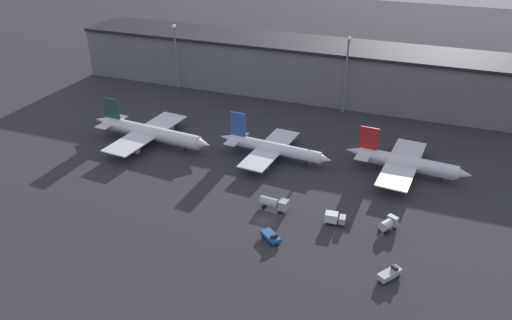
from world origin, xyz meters
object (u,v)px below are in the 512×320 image
service_vehicle_1 (271,236)px  airplane_0 (150,133)px  airplane_1 (273,149)px  service_vehicle_4 (334,218)px  service_vehicle_2 (274,203)px  service_vehicle_3 (390,274)px  service_vehicle_0 (388,224)px  airplane_2 (406,163)px

service_vehicle_1 → airplane_0: bearing=-174.3°
airplane_1 → service_vehicle_1: bearing=-66.6°
airplane_1 → service_vehicle_4: 37.33m
airplane_0 → service_vehicle_4: 70.13m
airplane_1 → service_vehicle_4: airplane_1 is taller
service_vehicle_2 → service_vehicle_3: (31.53, -16.32, -0.51)m
airplane_1 → service_vehicle_2: size_ratio=4.83×
service_vehicle_2 → service_vehicle_0: bearing=7.8°
airplane_0 → service_vehicle_3: size_ratio=7.71×
airplane_1 → service_vehicle_2: bearing=-65.3°
airplane_1 → service_vehicle_0: (38.31, -25.12, -1.53)m
airplane_2 → service_vehicle_4: (-13.55, -31.80, -1.89)m
service_vehicle_1 → service_vehicle_3: service_vehicle_3 is taller
service_vehicle_1 → service_vehicle_0: bearing=67.5°
airplane_1 → service_vehicle_3: airplane_1 is taller
airplane_0 → service_vehicle_0: bearing=-9.8°
airplane_2 → service_vehicle_1: airplane_2 is taller
service_vehicle_1 → service_vehicle_2: 13.24m
service_vehicle_0 → service_vehicle_2: service_vehicle_2 is taller
service_vehicle_0 → service_vehicle_3: (2.73, -17.59, -0.47)m
service_vehicle_4 → airplane_2: bearing=61.2°
service_vehicle_4 → service_vehicle_1: bearing=-141.9°
airplane_0 → service_vehicle_1: (53.87, -34.73, -2.67)m
service_vehicle_4 → airplane_1: bearing=127.4°
service_vehicle_2 → service_vehicle_3: size_ratio=1.32×
service_vehicle_2 → service_vehicle_3: bearing=-22.1°
airplane_2 → service_vehicle_2: (-29.54, -30.98, -1.73)m
airplane_0 → service_vehicle_1: 64.15m
airplane_2 → airplane_1: bearing=-168.4°
service_vehicle_0 → service_vehicle_1: size_ratio=0.92×
airplane_0 → airplane_1: (40.78, 4.39, -0.49)m
service_vehicle_3 → service_vehicle_4: (-15.54, 15.50, 0.35)m
service_vehicle_0 → service_vehicle_4: service_vehicle_0 is taller
airplane_1 → airplane_2: 39.32m
service_vehicle_3 → service_vehicle_0: bearing=43.7°
service_vehicle_0 → service_vehicle_1: bearing=148.4°
service_vehicle_0 → airplane_2: bearing=28.0°
airplane_2 → service_vehicle_2: airplane_2 is taller
airplane_0 → service_vehicle_1: size_ratio=7.71×
service_vehicle_3 → service_vehicle_4: 21.95m
airplane_0 → airplane_1: airplane_0 is taller
service_vehicle_1 → service_vehicle_2: (-3.58, 12.72, 0.70)m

